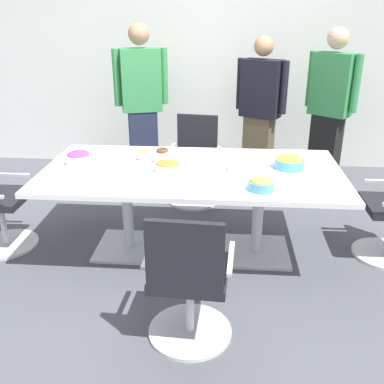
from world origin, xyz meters
name	(u,v)px	position (x,y,z in m)	size (l,w,h in m)	color
ground_plane	(192,250)	(0.00, 0.00, -0.01)	(10.00, 10.00, 0.01)	#4C4F56
back_wall	(207,56)	(0.00, 2.40, 1.40)	(8.00, 0.10, 2.80)	silver
conference_table	(192,184)	(0.00, 0.00, 0.63)	(2.40, 1.20, 0.75)	white
office_chair_0	(189,285)	(0.06, -1.10, 0.41)	(0.57, 0.57, 0.91)	silver
office_chair_2	(194,164)	(-0.06, 1.10, 0.41)	(0.61, 0.61, 0.91)	silver
person_standing_0	(142,103)	(-0.70, 1.61, 0.95)	(0.61, 0.34, 1.81)	#232842
person_standing_1	(260,110)	(0.65, 1.70, 0.87)	(0.58, 0.40, 1.68)	brown
person_standing_2	(330,108)	(1.41, 1.64, 0.93)	(0.52, 0.45, 1.78)	black
snack_bowl_chips_yellow	(289,162)	(0.78, 0.09, 0.80)	(0.24, 0.24, 0.11)	#4C9EC6
snack_bowl_candy_mix	(79,158)	(-0.95, 0.06, 0.81)	(0.21, 0.21, 0.12)	white
snack_bowl_cookies	(261,184)	(0.53, -0.40, 0.80)	(0.19, 0.19, 0.09)	#4C9EC6
snack_bowl_pretzels	(168,166)	(-0.19, -0.05, 0.79)	(0.22, 0.22, 0.09)	white
donut_platter	(156,155)	(-0.34, 0.28, 0.77)	(0.36, 0.36, 0.04)	white
plate_stack	(240,167)	(0.38, 0.02, 0.77)	(0.21, 0.21, 0.04)	white
napkin_pile	(76,177)	(-0.84, -0.35, 0.79)	(0.15, 0.15, 0.07)	white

